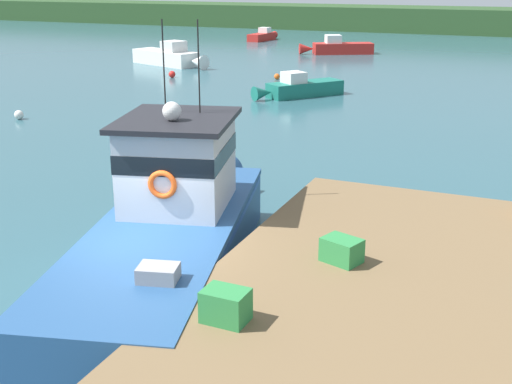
% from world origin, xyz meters
% --- Properties ---
extents(ground_plane, '(200.00, 200.00, 0.00)m').
position_xyz_m(ground_plane, '(0.00, 0.00, 0.00)').
color(ground_plane, '#2D5660').
extents(dock, '(6.00, 9.00, 1.20)m').
position_xyz_m(dock, '(4.80, 0.00, 1.07)').
color(dock, '#4C3D2D').
rests_on(dock, ground).
extents(main_fishing_boat, '(4.51, 9.94, 4.80)m').
position_xyz_m(main_fishing_boat, '(0.06, 1.00, 1.01)').
color(main_fishing_boat, '#285184').
rests_on(main_fishing_boat, ground).
extents(crate_single_by_cleat, '(0.71, 0.61, 0.40)m').
position_xyz_m(crate_single_by_cleat, '(3.63, 0.25, 1.40)').
color(crate_single_by_cleat, '#2D8442').
rests_on(crate_single_by_cleat, dock).
extents(crate_stack_near_edge, '(0.61, 0.46, 0.45)m').
position_xyz_m(crate_stack_near_edge, '(2.74, -2.20, 1.42)').
color(crate_stack_near_edge, '#2D8442').
rests_on(crate_stack_near_edge, dock).
extents(moored_boat_outer_mooring, '(5.28, 3.53, 1.38)m').
position_xyz_m(moored_boat_outer_mooring, '(-7.62, 38.65, 0.47)').
color(moored_boat_outer_mooring, red).
rests_on(moored_boat_outer_mooring, ground).
extents(moored_boat_far_left, '(1.41, 4.40, 1.10)m').
position_xyz_m(moored_boat_far_left, '(-16.77, 46.34, 0.38)').
color(moored_boat_far_left, red).
rests_on(moored_boat_far_left, ground).
extents(moored_boat_far_right, '(6.23, 3.28, 1.57)m').
position_xyz_m(moored_boat_far_right, '(-15.83, 28.24, 0.54)').
color(moored_boat_far_right, white).
rests_on(moored_boat_far_right, ground).
extents(moored_boat_mid_harbor, '(3.60, 4.34, 1.20)m').
position_xyz_m(moored_boat_mid_harbor, '(-4.28, 20.66, 0.41)').
color(moored_boat_mid_harbor, '#196B5B').
rests_on(moored_boat_mid_harbor, ground).
extents(mooring_buoy_spare_mooring, '(0.32, 0.32, 0.32)m').
position_xyz_m(mooring_buoy_spare_mooring, '(-7.25, 25.32, 0.16)').
color(mooring_buoy_spare_mooring, '#EA5B19').
rests_on(mooring_buoy_spare_mooring, ground).
extents(mooring_buoy_channel_marker, '(0.37, 0.37, 0.37)m').
position_xyz_m(mooring_buoy_channel_marker, '(-13.02, 11.23, 0.19)').
color(mooring_buoy_channel_marker, silver).
rests_on(mooring_buoy_channel_marker, ground).
extents(mooring_buoy_outer, '(0.39, 0.39, 0.39)m').
position_xyz_m(mooring_buoy_outer, '(-12.99, 23.57, 0.19)').
color(mooring_buoy_outer, red).
rests_on(mooring_buoy_outer, ground).
extents(far_shoreline, '(120.00, 8.00, 2.40)m').
position_xyz_m(far_shoreline, '(0.00, 62.00, 1.20)').
color(far_shoreline, '#284723').
rests_on(far_shoreline, ground).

